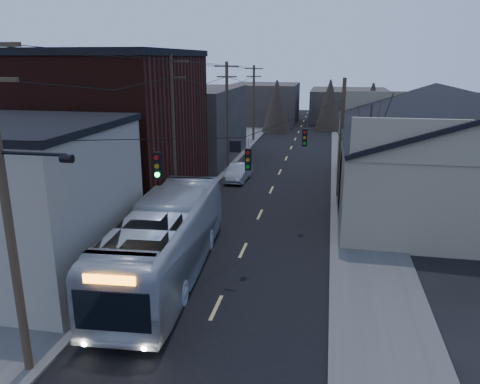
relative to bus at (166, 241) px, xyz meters
name	(u,v)px	position (x,y,z in m)	size (l,w,h in m)	color
road_surface	(277,177)	(2.90, 19.66, -1.78)	(9.00, 110.00, 0.02)	black
sidewalk_left	(203,173)	(-3.60, 19.66, -1.73)	(4.00, 110.00, 0.12)	#474744
sidewalk_right	(356,180)	(9.40, 19.66, -1.73)	(4.00, 110.00, 0.12)	#474744
building_clapboard	(22,206)	(-6.10, -1.34, 1.71)	(8.00, 8.00, 7.00)	gray
building_brick	(110,133)	(-7.10, 9.66, 3.21)	(10.00, 12.00, 10.00)	black
building_left_far	(189,124)	(-6.60, 25.66, 1.71)	(9.00, 14.00, 7.00)	#352F2A
warehouse	(459,166)	(15.90, 14.66, 0.91)	(16.16, 20.60, 7.73)	gray
building_far_left	(265,103)	(-3.10, 54.66, 1.21)	(10.00, 12.00, 6.00)	#352F2A
building_far_right	(349,105)	(9.90, 59.66, 0.71)	(12.00, 14.00, 5.00)	#352F2A
bare_tree	(367,165)	(9.40, 9.66, 1.81)	(0.40, 0.40, 7.20)	black
utility_lines	(226,128)	(-0.21, 13.80, 3.16)	(11.24, 45.28, 10.50)	#382B1E
bus	(166,241)	(0.00, 0.00, 0.00)	(3.01, 12.85, 3.58)	#AEB3BB
parked_car	(239,172)	(-0.14, 18.09, -1.08)	(1.50, 4.30, 1.42)	#94969A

